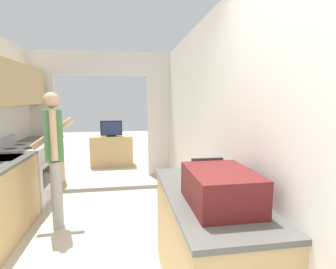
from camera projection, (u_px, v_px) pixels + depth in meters
name	position (u px, v px, depth m)	size (l,w,h in m)	color
wall_right	(217.00, 131.00, 2.71)	(0.06, 6.71, 2.50)	white
wall_far_with_doorway	(103.00, 106.00, 5.19)	(3.09, 0.06, 2.50)	white
counter_left	(8.00, 189.00, 3.33)	(0.62, 3.21, 0.89)	tan
counter_right	(207.00, 247.00, 2.02)	(0.62, 1.45, 0.89)	tan
range_oven	(27.00, 175.00, 3.92)	(0.66, 0.77, 1.03)	#B7B7BC
person	(54.00, 155.00, 3.21)	(0.53, 0.44, 1.66)	#9E9E9E
suitcase	(220.00, 188.00, 1.71)	(0.41, 0.58, 0.25)	#5B1919
book_stack	(201.00, 180.00, 2.16)	(0.25, 0.28, 0.05)	#C67028
tv_cabinet	(112.00, 151.00, 6.24)	(0.98, 0.42, 0.71)	tan
television	(111.00, 129.00, 6.13)	(0.50, 0.16, 0.37)	black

